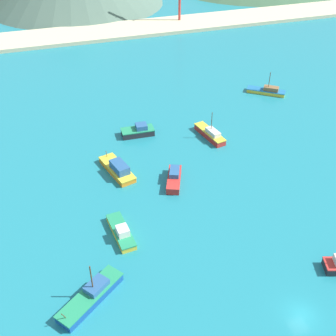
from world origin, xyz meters
The scene contains 9 objects.
ground centered at (0.00, 30.00, -0.25)m, with size 260.00×280.00×0.50m.
fishing_boat_1 centered at (-16.54, 39.23, 1.00)m, with size 5.61×10.64×2.71m.
fishing_boat_3 centered at (-26.51, 11.25, 0.83)m, with size 10.46×8.91×6.35m.
fishing_boat_4 centered at (5.55, 45.86, 0.91)m, with size 4.06×9.62×6.27m.
fishing_boat_5 centered at (27.88, 61.42, 0.74)m, with size 9.37×8.00×5.85m.
fishing_boat_7 centered at (-7.05, 33.13, 0.90)m, with size 5.17×8.03×2.31m.
fishing_boat_10 centered at (-9.17, 51.79, 0.94)m, with size 7.30×3.47×2.54m.
fishing_boat_12 centered at (-19.73, 22.30, 0.77)m, with size 3.30×8.88×2.39m.
beach_strip centered at (0.00, 120.16, 0.60)m, with size 247.00×17.00×1.20m, color beige.
Camera 1 is at (-28.07, -28.33, 50.38)m, focal length 46.28 mm.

